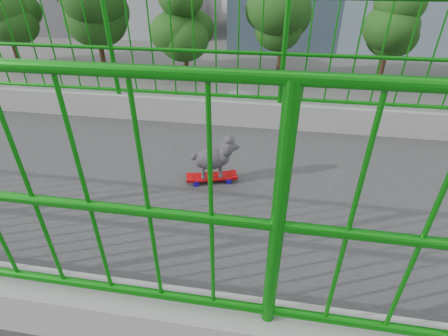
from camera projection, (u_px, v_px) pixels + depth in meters
name	position (u px, v px, depth m)	size (l,w,h in m)	color
road	(198.00, 151.00, 17.98)	(18.00, 90.00, 0.02)	black
street_trees	(246.00, 23.00, 26.30)	(5.30, 60.40, 7.26)	black
skateboard	(212.00, 177.00, 2.97)	(0.26, 0.47, 0.06)	red
poodle	(214.00, 157.00, 2.86)	(0.25, 0.41, 0.35)	#27252A
car_3	(262.00, 123.00, 19.31)	(2.22, 5.45, 1.58)	silver
car_4	(248.00, 102.00, 22.14)	(1.90, 4.71, 1.61)	silver
car_5	(359.00, 249.00, 10.72)	(1.70, 4.88, 1.61)	silver
car_6	(217.00, 183.00, 14.19)	(2.26, 4.91, 1.37)	black
car_7	(340.00, 157.00, 16.14)	(1.82, 4.47, 1.30)	silver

